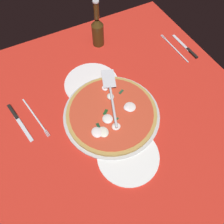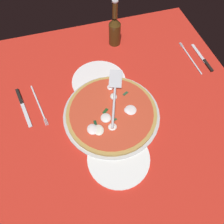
{
  "view_description": "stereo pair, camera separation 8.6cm",
  "coord_description": "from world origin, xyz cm",
  "views": [
    {
      "loc": [
        40.25,
        -20.19,
        75.61
      ],
      "look_at": [
        0.75,
        0.22,
        2.26
      ],
      "focal_mm": 34.65,
      "sensor_mm": 36.0,
      "label": 1
    },
    {
      "loc": [
        43.43,
        -12.24,
        75.61
      ],
      "look_at": [
        0.75,
        0.22,
        2.26
      ],
      "focal_mm": 34.65,
      "sensor_mm": 36.0,
      "label": 2
    }
  ],
  "objects": [
    {
      "name": "ground_plane",
      "position": [
        0.0,
        0.0,
        -0.4
      ],
      "size": [
        114.59,
        114.59,
        0.8
      ],
      "primitive_type": "cube",
      "color": "red"
    },
    {
      "name": "pizza_server",
      "position": [
        -6.27,
        3.35,
        4.55
      ],
      "size": [
        28.06,
        12.69,
        1.0
      ],
      "rotation": [
        0.0,
        0.0,
        2.8
      ],
      "color": "silver",
      "rests_on": "pizza"
    },
    {
      "name": "dinner_plate_right",
      "position": [
        19.0,
        -2.64,
        0.5
      ],
      "size": [
        22.61,
        22.61,
        1.0
      ],
      "primitive_type": "cylinder",
      "color": "white",
      "rests_on": "ground_plane"
    },
    {
      "name": "place_setting_far",
      "position": [
        -17.32,
        47.87,
        0.35
      ],
      "size": [
        22.38,
        12.27,
        1.4
      ],
      "rotation": [
        0.0,
        0.0,
        3.16
      ],
      "color": "white",
      "rests_on": "ground_plane"
    },
    {
      "name": "pizza",
      "position": [
        0.89,
        0.12,
        2.11
      ],
      "size": [
        36.23,
        36.23,
        2.95
      ],
      "color": "#B38D46",
      "rests_on": "pizza_pan"
    },
    {
      "name": "dinner_plate_left",
      "position": [
        -17.37,
        -0.58,
        0.5
      ],
      "size": [
        23.92,
        23.92,
        1.0
      ],
      "primitive_type": "cylinder",
      "color": "white",
      "rests_on": "ground_plane"
    },
    {
      "name": "beer_bottle",
      "position": [
        -39.23,
        13.23,
        8.4
      ],
      "size": [
        5.71,
        5.71,
        22.96
      ],
      "color": "#402B10",
      "rests_on": "ground_plane"
    },
    {
      "name": "place_setting_near",
      "position": [
        -13.17,
        -31.13,
        0.36
      ],
      "size": [
        21.56,
        16.58,
        1.4
      ],
      "rotation": [
        0.0,
        0.0,
        0.2
      ],
      "color": "white",
      "rests_on": "ground_plane"
    },
    {
      "name": "pizza_pan",
      "position": [
        0.75,
        0.22,
        0.63
      ],
      "size": [
        38.74,
        38.74,
        1.26
      ],
      "primitive_type": "cylinder",
      "color": "#B8BABC",
      "rests_on": "ground_plane"
    }
  ]
}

